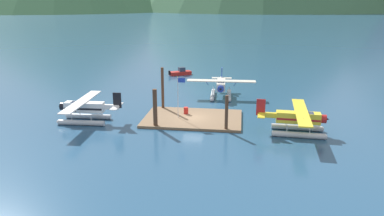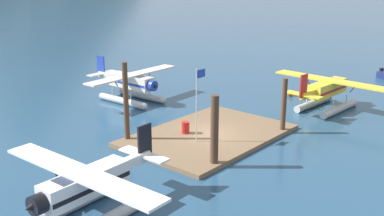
{
  "view_description": "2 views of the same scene",
  "coord_description": "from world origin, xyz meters",
  "px_view_note": "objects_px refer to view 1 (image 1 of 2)",
  "views": [
    {
      "loc": [
        5.82,
        -44.16,
        14.8
      ],
      "look_at": [
        -0.21,
        0.86,
        1.26
      ],
      "focal_mm": 34.84,
      "sensor_mm": 36.0,
      "label": 1
    },
    {
      "loc": [
        -25.18,
        -19.93,
        11.97
      ],
      "look_at": [
        -0.2,
        1.46,
        2.02
      ],
      "focal_mm": 43.19,
      "sensor_mm": 36.0,
      "label": 2
    }
  ],
  "objects_px": {
    "mooring_buoy": "(308,119)",
    "boat_red_open_north": "(181,72)",
    "seaplane_white_port_aft": "(84,110)",
    "flagpole": "(179,92)",
    "seaplane_yellow_stbd_aft": "(298,121)",
    "seaplane_cream_bow_right": "(221,87)",
    "fuel_drum": "(186,111)"
  },
  "relations": [
    {
      "from": "seaplane_cream_bow_right",
      "to": "seaplane_yellow_stbd_aft",
      "type": "xyz_separation_m",
      "value": [
        9.5,
        -15.01,
        0.0
      ]
    },
    {
      "from": "seaplane_yellow_stbd_aft",
      "to": "boat_red_open_north",
      "type": "distance_m",
      "value": 36.24
    },
    {
      "from": "fuel_drum",
      "to": "boat_red_open_north",
      "type": "distance_m",
      "value": 26.84
    },
    {
      "from": "seaplane_white_port_aft",
      "to": "seaplane_yellow_stbd_aft",
      "type": "xyz_separation_m",
      "value": [
        25.4,
        -0.8,
        0.0
      ]
    },
    {
      "from": "mooring_buoy",
      "to": "boat_red_open_north",
      "type": "height_order",
      "value": "boat_red_open_north"
    },
    {
      "from": "fuel_drum",
      "to": "seaplane_cream_bow_right",
      "type": "distance_m",
      "value": 10.93
    },
    {
      "from": "flagpole",
      "to": "seaplane_yellow_stbd_aft",
      "type": "relative_size",
      "value": 0.5
    },
    {
      "from": "flagpole",
      "to": "mooring_buoy",
      "type": "bearing_deg",
      "value": 5.3
    },
    {
      "from": "mooring_buoy",
      "to": "seaplane_white_port_aft",
      "type": "relative_size",
      "value": 0.06
    },
    {
      "from": "fuel_drum",
      "to": "seaplane_white_port_aft",
      "type": "bearing_deg",
      "value": -161.39
    },
    {
      "from": "flagpole",
      "to": "boat_red_open_north",
      "type": "height_order",
      "value": "flagpole"
    },
    {
      "from": "flagpole",
      "to": "seaplane_cream_bow_right",
      "type": "relative_size",
      "value": 0.5
    },
    {
      "from": "seaplane_white_port_aft",
      "to": "seaplane_yellow_stbd_aft",
      "type": "distance_m",
      "value": 25.41
    },
    {
      "from": "flagpole",
      "to": "fuel_drum",
      "type": "bearing_deg",
      "value": 70.03
    },
    {
      "from": "seaplane_yellow_stbd_aft",
      "to": "seaplane_white_port_aft",
      "type": "bearing_deg",
      "value": 178.19
    },
    {
      "from": "mooring_buoy",
      "to": "seaplane_cream_bow_right",
      "type": "xyz_separation_m",
      "value": [
        -11.39,
        10.38,
        1.27
      ]
    },
    {
      "from": "seaplane_yellow_stbd_aft",
      "to": "boat_red_open_north",
      "type": "relative_size",
      "value": 2.38
    },
    {
      "from": "mooring_buoy",
      "to": "fuel_drum",
      "type": "bearing_deg",
      "value": 179.23
    },
    {
      "from": "seaplane_cream_bow_right",
      "to": "boat_red_open_north",
      "type": "relative_size",
      "value": 2.37
    },
    {
      "from": "mooring_buoy",
      "to": "seaplane_yellow_stbd_aft",
      "type": "distance_m",
      "value": 5.16
    },
    {
      "from": "fuel_drum",
      "to": "mooring_buoy",
      "type": "xyz_separation_m",
      "value": [
        15.31,
        -0.21,
        -0.43
      ]
    },
    {
      "from": "flagpole",
      "to": "seaplane_cream_bow_right",
      "type": "height_order",
      "value": "flagpole"
    },
    {
      "from": "flagpole",
      "to": "seaplane_white_port_aft",
      "type": "height_order",
      "value": "flagpole"
    },
    {
      "from": "seaplane_cream_bow_right",
      "to": "boat_red_open_north",
      "type": "height_order",
      "value": "seaplane_cream_bow_right"
    },
    {
      "from": "seaplane_white_port_aft",
      "to": "mooring_buoy",
      "type": "bearing_deg",
      "value": 7.98
    },
    {
      "from": "seaplane_cream_bow_right",
      "to": "seaplane_yellow_stbd_aft",
      "type": "height_order",
      "value": "same"
    },
    {
      "from": "seaplane_yellow_stbd_aft",
      "to": "boat_red_open_north",
      "type": "bearing_deg",
      "value": 120.49
    },
    {
      "from": "flagpole",
      "to": "boat_red_open_north",
      "type": "bearing_deg",
      "value": 98.82
    },
    {
      "from": "seaplane_cream_bow_right",
      "to": "seaplane_yellow_stbd_aft",
      "type": "relative_size",
      "value": 1.0
    },
    {
      "from": "seaplane_white_port_aft",
      "to": "boat_red_open_north",
      "type": "height_order",
      "value": "seaplane_white_port_aft"
    },
    {
      "from": "mooring_buoy",
      "to": "seaplane_white_port_aft",
      "type": "height_order",
      "value": "seaplane_white_port_aft"
    },
    {
      "from": "seaplane_cream_bow_right",
      "to": "seaplane_white_port_aft",
      "type": "bearing_deg",
      "value": -138.23
    }
  ]
}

